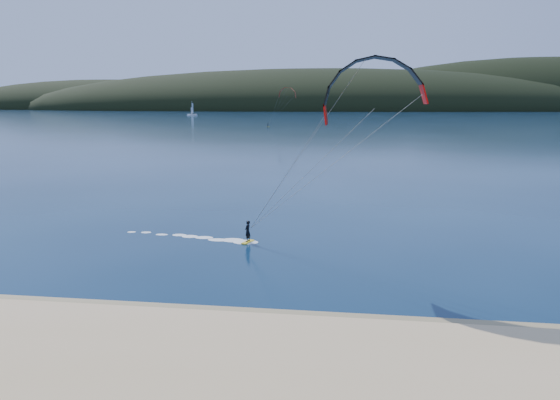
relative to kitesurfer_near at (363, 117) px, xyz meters
name	(u,v)px	position (x,y,z in m)	size (l,w,h in m)	color
ground	(182,359)	(-7.39, -14.02, -9.65)	(1800.00, 1800.00, 0.00)	#071C34
wet_sand	(210,316)	(-7.39, -9.52, -9.60)	(220.00, 2.50, 0.10)	#8A7950
headland	(351,110)	(-6.76, 731.26, -9.65)	(1200.00, 310.00, 140.00)	black
kitesurfer_near	(363,117)	(0.00, 0.00, 0.00)	(23.10, 8.11, 13.53)	yellow
kitesurfer_far	(287,96)	(-29.27, 194.43, 3.24)	(13.20, 5.42, 15.41)	yellow
sailboat	(192,114)	(-131.19, 389.85, -8.81)	(8.16, 5.17, 11.47)	white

